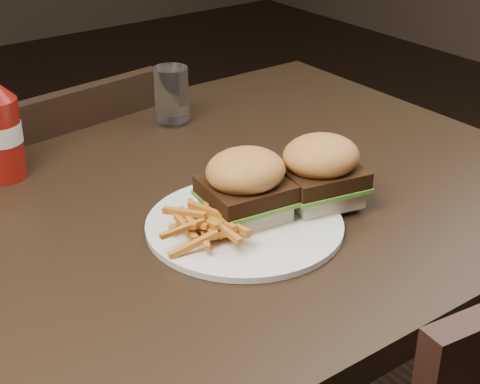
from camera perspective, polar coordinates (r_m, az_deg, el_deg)
dining_table at (r=1.04m, az=-6.45°, el=-2.19°), size 1.20×0.80×0.04m
chair_far at (r=1.60m, az=-14.40°, el=-4.09°), size 0.40×0.40×0.03m
plate at (r=0.98m, az=0.35°, el=-2.56°), size 0.26×0.26×0.01m
sandwich_half_a at (r=0.98m, az=0.43°, el=-1.29°), size 0.11×0.10×0.02m
sandwich_half_b at (r=1.03m, az=6.15°, el=-0.06°), size 0.11×0.11×0.02m
fries_pile at (r=0.93m, az=-2.80°, el=-2.16°), size 0.11×0.11×0.04m
ketchup_bottle at (r=1.14m, az=-18.06°, el=3.83°), size 0.07×0.07×0.13m
tumbler at (r=1.30m, az=-5.33°, el=7.61°), size 0.06×0.06×0.09m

